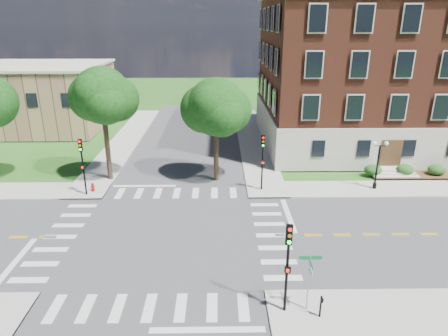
{
  "coord_description": "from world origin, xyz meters",
  "views": [
    {
      "loc": [
        3.57,
        -23.83,
        13.74
      ],
      "look_at": [
        3.98,
        4.67,
        3.2
      ],
      "focal_mm": 32.0,
      "sensor_mm": 36.0,
      "label": 1
    }
  ],
  "objects_px": {
    "traffic_signal_ne": "(263,155)",
    "fire_hydrant": "(93,187)",
    "traffic_signal_nw": "(82,160)",
    "push_button_post": "(321,305)",
    "traffic_signal_se": "(288,258)",
    "street_sign_pole": "(310,272)",
    "twin_lamp_west": "(378,162)"
  },
  "relations": [
    {
      "from": "twin_lamp_west",
      "to": "push_button_post",
      "type": "height_order",
      "value": "twin_lamp_west"
    },
    {
      "from": "traffic_signal_nw",
      "to": "push_button_post",
      "type": "distance_m",
      "value": 21.96
    },
    {
      "from": "street_sign_pole",
      "to": "fire_hydrant",
      "type": "xyz_separation_m",
      "value": [
        -15.08,
        15.02,
        -1.84
      ]
    },
    {
      "from": "traffic_signal_ne",
      "to": "street_sign_pole",
      "type": "distance_m",
      "value": 15.25
    },
    {
      "from": "fire_hydrant",
      "to": "street_sign_pole",
      "type": "bearing_deg",
      "value": -44.88
    },
    {
      "from": "traffic_signal_se",
      "to": "twin_lamp_west",
      "type": "relative_size",
      "value": 1.13
    },
    {
      "from": "traffic_signal_nw",
      "to": "street_sign_pole",
      "type": "relative_size",
      "value": 1.55
    },
    {
      "from": "push_button_post",
      "to": "fire_hydrant",
      "type": "distance_m",
      "value": 22.08
    },
    {
      "from": "traffic_signal_ne",
      "to": "push_button_post",
      "type": "bearing_deg",
      "value": -85.51
    },
    {
      "from": "push_button_post",
      "to": "traffic_signal_ne",
      "type": "bearing_deg",
      "value": 94.49
    },
    {
      "from": "traffic_signal_se",
      "to": "street_sign_pole",
      "type": "relative_size",
      "value": 1.55
    },
    {
      "from": "traffic_signal_nw",
      "to": "traffic_signal_ne",
      "type": "bearing_deg",
      "value": 3.48
    },
    {
      "from": "traffic_signal_ne",
      "to": "traffic_signal_nw",
      "type": "height_order",
      "value": "same"
    },
    {
      "from": "traffic_signal_ne",
      "to": "push_button_post",
      "type": "relative_size",
      "value": 4.0
    },
    {
      "from": "twin_lamp_west",
      "to": "street_sign_pole",
      "type": "height_order",
      "value": "twin_lamp_west"
    },
    {
      "from": "street_sign_pole",
      "to": "fire_hydrant",
      "type": "height_order",
      "value": "street_sign_pole"
    },
    {
      "from": "street_sign_pole",
      "to": "twin_lamp_west",
      "type": "bearing_deg",
      "value": 59.27
    },
    {
      "from": "traffic_signal_se",
      "to": "fire_hydrant",
      "type": "xyz_separation_m",
      "value": [
        -13.96,
        15.1,
        -2.72
      ]
    },
    {
      "from": "street_sign_pole",
      "to": "push_button_post",
      "type": "relative_size",
      "value": 2.58
    },
    {
      "from": "traffic_signal_nw",
      "to": "fire_hydrant",
      "type": "height_order",
      "value": "traffic_signal_nw"
    },
    {
      "from": "traffic_signal_ne",
      "to": "push_button_post",
      "type": "distance_m",
      "value": 16.02
    },
    {
      "from": "street_sign_pole",
      "to": "fire_hydrant",
      "type": "distance_m",
      "value": 21.37
    },
    {
      "from": "push_button_post",
      "to": "traffic_signal_nw",
      "type": "bearing_deg",
      "value": 136.98
    },
    {
      "from": "push_button_post",
      "to": "fire_hydrant",
      "type": "relative_size",
      "value": 1.6
    },
    {
      "from": "traffic_signal_ne",
      "to": "street_sign_pole",
      "type": "height_order",
      "value": "traffic_signal_ne"
    },
    {
      "from": "traffic_signal_nw",
      "to": "traffic_signal_se",
      "type": "bearing_deg",
      "value": -45.17
    },
    {
      "from": "traffic_signal_nw",
      "to": "push_button_post",
      "type": "relative_size",
      "value": 4.0
    },
    {
      "from": "fire_hydrant",
      "to": "traffic_signal_nw",
      "type": "bearing_deg",
      "value": -116.08
    },
    {
      "from": "traffic_signal_ne",
      "to": "fire_hydrant",
      "type": "relative_size",
      "value": 6.4
    },
    {
      "from": "twin_lamp_west",
      "to": "street_sign_pole",
      "type": "bearing_deg",
      "value": -120.73
    },
    {
      "from": "fire_hydrant",
      "to": "push_button_post",
      "type": "bearing_deg",
      "value": -44.98
    },
    {
      "from": "traffic_signal_nw",
      "to": "twin_lamp_west",
      "type": "bearing_deg",
      "value": 2.24
    }
  ]
}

